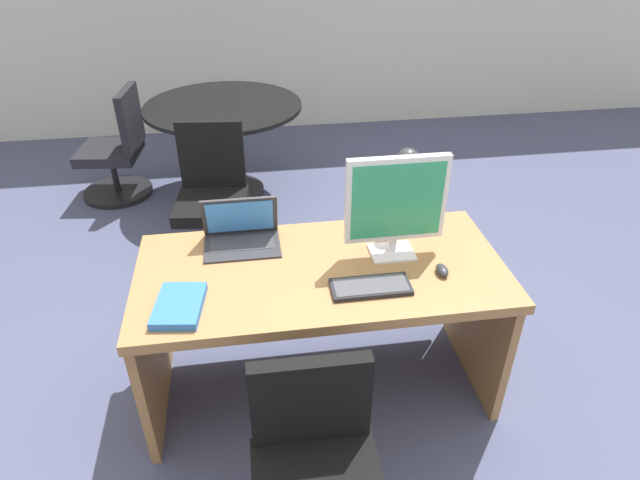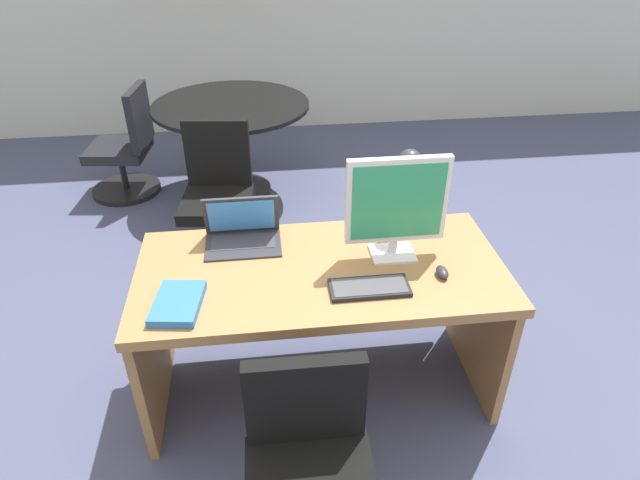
# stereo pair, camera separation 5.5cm
# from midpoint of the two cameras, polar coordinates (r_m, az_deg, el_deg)

# --- Properties ---
(ground) EXTENTS (12.00, 12.00, 0.00)m
(ground) POSITION_cam_midpoint_polar(r_m,az_deg,el_deg) (4.09, -3.41, 0.66)
(ground) COLOR #474C6B
(desk) EXTENTS (1.64, 0.78, 0.76)m
(desk) POSITION_cam_midpoint_polar(r_m,az_deg,el_deg) (2.58, -0.63, -5.94)
(desk) COLOR #9E7042
(desk) RESTS_ON ground
(monitor) EXTENTS (0.45, 0.16, 0.48)m
(monitor) POSITION_cam_midpoint_polar(r_m,az_deg,el_deg) (2.39, 7.31, 3.89)
(monitor) COLOR silver
(monitor) RESTS_ON desk
(laptop) EXTENTS (0.35, 0.25, 0.23)m
(laptop) POSITION_cam_midpoint_polar(r_m,az_deg,el_deg) (2.59, -8.88, 1.16)
(laptop) COLOR #2D2D33
(laptop) RESTS_ON desk
(keyboard) EXTENTS (0.34, 0.14, 0.02)m
(keyboard) POSITION_cam_midpoint_polar(r_m,az_deg,el_deg) (2.30, 4.63, -4.90)
(keyboard) COLOR black
(keyboard) RESTS_ON desk
(mouse) EXTENTS (0.05, 0.09, 0.04)m
(mouse) POSITION_cam_midpoint_polar(r_m,az_deg,el_deg) (2.43, 12.02, -3.11)
(mouse) COLOR #2D2D33
(mouse) RESTS_ON desk
(desk_lamp) EXTENTS (0.12, 0.15, 0.42)m
(desk_lamp) POSITION_cam_midpoint_polar(r_m,az_deg,el_deg) (2.58, 8.42, 7.18)
(desk_lamp) COLOR #2D2D33
(desk_lamp) RESTS_ON desk
(book) EXTENTS (0.22, 0.29, 0.04)m
(book) POSITION_cam_midpoint_polar(r_m,az_deg,el_deg) (2.26, -15.21, -6.65)
(book) COLOR blue
(book) RESTS_ON desk
(meeting_table) EXTENTS (1.23, 1.23, 0.77)m
(meeting_table) POSITION_cam_midpoint_polar(r_m,az_deg,el_deg) (4.48, -10.27, 11.54)
(meeting_table) COLOR black
(meeting_table) RESTS_ON ground
(meeting_chair_near) EXTENTS (0.56, 0.56, 0.91)m
(meeting_chair_near) POSITION_cam_midpoint_polar(r_m,az_deg,el_deg) (3.77, -11.49, 3.52)
(meeting_chair_near) COLOR black
(meeting_chair_near) RESTS_ON ground
(meeting_chair_far) EXTENTS (0.56, 0.56, 0.89)m
(meeting_chair_far) POSITION_cam_midpoint_polar(r_m,az_deg,el_deg) (4.78, -20.67, 8.29)
(meeting_chair_far) COLOR black
(meeting_chair_far) RESTS_ON ground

